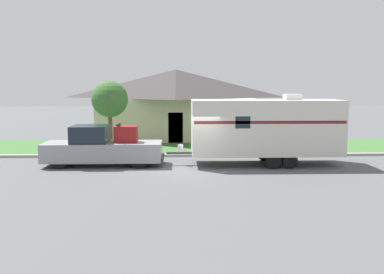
{
  "coord_description": "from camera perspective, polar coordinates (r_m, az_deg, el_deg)",
  "views": [
    {
      "loc": [
        -0.68,
        -19.76,
        3.97
      ],
      "look_at": [
        -0.02,
        1.24,
        1.4
      ],
      "focal_mm": 40.0,
      "sensor_mm": 36.0,
      "label": 1
    }
  ],
  "objects": [
    {
      "name": "house_across_street",
      "position": [
        32.8,
        -2.17,
        4.68
      ],
      "size": [
        11.93,
        8.26,
        5.13
      ],
      "color": "beige",
      "rests_on": "ground_plane"
    },
    {
      "name": "pickup_truck",
      "position": [
        21.55,
        -11.9,
        -1.41
      ],
      "size": [
        5.88,
        1.93,
        2.07
      ],
      "color": "black",
      "rests_on": "ground_plane"
    },
    {
      "name": "mailbox",
      "position": [
        25.31,
        12.03,
        0.11
      ],
      "size": [
        0.48,
        0.2,
        1.31
      ],
      "color": "brown",
      "rests_on": "ground_plane"
    },
    {
      "name": "travel_trailer",
      "position": [
        21.53,
        9.77,
        1.31
      ],
      "size": [
        8.58,
        2.51,
        3.51
      ],
      "color": "black",
      "rests_on": "ground_plane"
    },
    {
      "name": "lawn_strip",
      "position": [
        27.45,
        -0.37,
        -1.3
      ],
      "size": [
        80.0,
        7.0,
        0.03
      ],
      "color": "#3D6B33",
      "rests_on": "ground_plane"
    },
    {
      "name": "curb_strip",
      "position": [
        23.84,
        -0.15,
        -2.44
      ],
      "size": [
        80.0,
        0.3,
        0.14
      ],
      "color": "#999993",
      "rests_on": "ground_plane"
    },
    {
      "name": "ground_plane",
      "position": [
        20.16,
        0.16,
        -4.38
      ],
      "size": [
        120.0,
        120.0,
        0.0
      ],
      "primitive_type": "plane",
      "color": "#515456"
    },
    {
      "name": "tree_in_yard",
      "position": [
        26.11,
        -10.91,
        4.94
      ],
      "size": [
        2.18,
        2.18,
        4.21
      ],
      "color": "brown",
      "rests_on": "ground_plane"
    }
  ]
}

